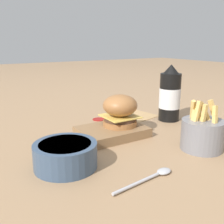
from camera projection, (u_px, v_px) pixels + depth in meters
name	position (u px, v px, depth m)	size (l,w,h in m)	color
ground_plane	(90.00, 135.00, 0.84)	(6.00, 6.00, 0.00)	#9E7A56
serving_board	(112.00, 132.00, 0.82)	(0.20, 0.15, 0.03)	olive
burger	(120.00, 110.00, 0.83)	(0.11, 0.11, 0.10)	#9E6638
ketchup_bottle	(170.00, 96.00, 0.97)	(0.08, 0.08, 0.21)	black
fries_basket	(202.00, 134.00, 0.72)	(0.11, 0.11, 0.14)	slate
side_bowl	(66.00, 155.00, 0.62)	(0.15, 0.15, 0.06)	#384C66
spoon	(154.00, 176.00, 0.57)	(0.17, 0.04, 0.01)	#B2B2B7
ketchup_puddle	(99.00, 119.00, 1.00)	(0.05, 0.05, 0.00)	#9E140F
parchment_square	(133.00, 115.00, 1.05)	(0.18, 0.18, 0.00)	tan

